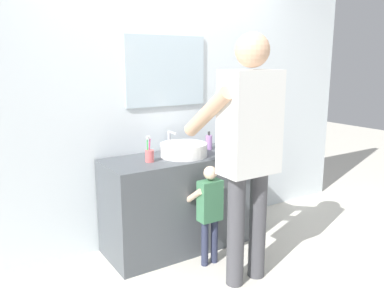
% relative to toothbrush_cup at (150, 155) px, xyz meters
% --- Properties ---
extents(ground_plane, '(14.00, 14.00, 0.00)m').
position_rel_toothbrush_cup_xyz_m(ground_plane, '(0.33, -0.26, -0.86)').
color(ground_plane, silver).
extents(back_wall, '(4.40, 0.10, 2.70)m').
position_rel_toothbrush_cup_xyz_m(back_wall, '(0.33, 0.35, 0.49)').
color(back_wall, silver).
rests_on(back_wall, ground).
extents(vanity_cabinet, '(1.35, 0.54, 0.81)m').
position_rel_toothbrush_cup_xyz_m(vanity_cabinet, '(0.33, 0.04, -0.46)').
color(vanity_cabinet, '#4C5156').
rests_on(vanity_cabinet, ground).
extents(sink_basin, '(0.40, 0.40, 0.11)m').
position_rel_toothbrush_cup_xyz_m(sink_basin, '(0.33, 0.02, 0.00)').
color(sink_basin, white).
rests_on(sink_basin, vanity_cabinet).
extents(faucet, '(0.18, 0.14, 0.18)m').
position_rel_toothbrush_cup_xyz_m(faucet, '(0.33, 0.25, 0.03)').
color(faucet, '#B7BABF').
rests_on(faucet, vanity_cabinet).
extents(toothbrush_cup, '(0.07, 0.07, 0.21)m').
position_rel_toothbrush_cup_xyz_m(toothbrush_cup, '(0.00, 0.00, 0.00)').
color(toothbrush_cup, '#D86666').
rests_on(toothbrush_cup, vanity_cabinet).
extents(soap_bottle, '(0.06, 0.06, 0.16)m').
position_rel_toothbrush_cup_xyz_m(soap_bottle, '(0.66, 0.11, 0.01)').
color(soap_bottle, '#B27FC6').
rests_on(soap_bottle, vanity_cabinet).
extents(child_toddler, '(0.25, 0.25, 0.81)m').
position_rel_toothbrush_cup_xyz_m(child_toddler, '(0.33, -0.37, -0.38)').
color(child_toddler, '#2D334C').
rests_on(child_toddler, ground).
extents(adult_parent, '(0.55, 0.58, 1.78)m').
position_rel_toothbrush_cup_xyz_m(adult_parent, '(0.42, -0.69, 0.21)').
color(adult_parent, '#47474C').
rests_on(adult_parent, ground).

